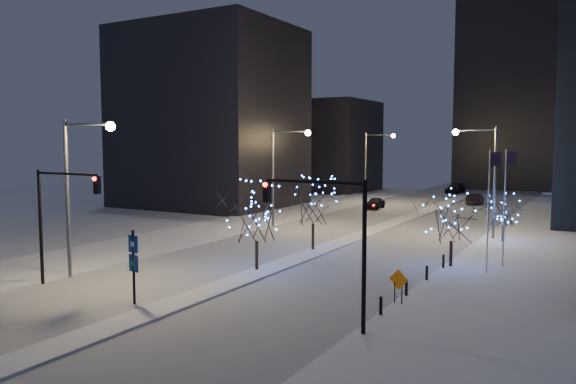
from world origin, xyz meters
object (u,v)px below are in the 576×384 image
Objects in this scene: car_far at (455,188)px; wayfinding_sign at (133,259)px; street_lamp_east at (484,167)px; street_lamp_w_far at (373,158)px; holiday_tree_plaza_far at (504,212)px; traffic_signal_west at (57,208)px; car_mid at (475,199)px; car_near at (375,203)px; construction_sign at (398,283)px; holiday_tree_plaza_near at (452,219)px; street_lamp_w_mid at (282,164)px; street_lamp_w_near at (78,176)px; traffic_signal_east at (332,228)px; holiday_tree_median_far at (313,203)px; holiday_tree_median_near at (257,214)px.

wayfinding_sign is at bearing -84.86° from car_far.
street_lamp_east is 1.80× the size of car_far.
street_lamp_w_far is 31.41m from holiday_tree_plaza_far.
street_lamp_w_far is at bearing -99.76° from car_far.
car_mid is at bearing 78.52° from traffic_signal_west.
traffic_signal_west reaches higher than car_near.
holiday_tree_plaza_far is at bearing 97.36° from construction_sign.
holiday_tree_plaza_near reaches higher than car_near.
car_mid is at bearing 68.76° from street_lamp_w_mid.
traffic_signal_west is 47.19m from car_near.
street_lamp_w_near is 1.80× the size of car_far.
street_lamp_east is at bearing 102.20° from construction_sign.
construction_sign is (1.36, 5.32, -3.51)m from traffic_signal_east.
car_near is at bearing 124.25° from construction_sign.
street_lamp_w_far is 24.94m from car_far.
holiday_tree_median_far is 1.11× the size of holiday_tree_plaza_near.
car_mid is 0.89× the size of holiday_tree_plaza_near.
holiday_tree_plaza_far reaches higher than wayfinding_sign.
street_lamp_east reaches higher than traffic_signal_east.
traffic_signal_west is at bearing -88.94° from street_lamp_w_mid.
street_lamp_w_near is at bearing 171.62° from wayfinding_sign.
street_lamp_w_near is 5.48× the size of construction_sign.
traffic_signal_east is 1.15× the size of holiday_tree_median_near.
street_lamp_w_far reaches higher than car_mid.
traffic_signal_west is at bearing -149.68° from construction_sign.
street_lamp_w_far is 52.97m from wayfinding_sign.
car_far is at bearing 83.03° from street_lamp_w_mid.
wayfinding_sign reaches higher than car_far.
construction_sign is at bearing -47.07° from street_lamp_w_mid.
street_lamp_w_mid reaches higher than car_near.
car_near is at bearing 87.03° from street_lamp_w_near.
street_lamp_w_near is 1.64× the size of holiday_tree_median_near.
construction_sign is (10.80, -2.98, -2.62)m from holiday_tree_median_near.
car_mid is (10.19, 12.24, -0.01)m from car_near.
holiday_tree_median_near is (7.94, 9.30, -0.89)m from traffic_signal_west.
street_lamp_w_far is 1.96× the size of holiday_tree_plaza_near.
street_lamp_east is 2.27× the size of car_near.
traffic_signal_west is at bearing -138.48° from holiday_tree_plaza_near.
traffic_signal_east is 1.24× the size of holiday_tree_median_far.
holiday_tree_plaza_near is (6.92, -42.45, 2.67)m from car_mid.
street_lamp_w_near reaches higher than construction_sign.
street_lamp_w_mid is at bearing 144.60° from construction_sign.
wayfinding_sign is (-1.50, -9.66, -1.42)m from holiday_tree_median_near.
holiday_tree_plaza_far is 32.44m from wayfinding_sign.
street_lamp_east is 2.50× the size of wayfinding_sign.
holiday_tree_plaza_near is (19.44, -35.24, -3.08)m from street_lamp_w_far.
wayfinding_sign is (-14.00, -29.26, -0.25)m from holiday_tree_plaza_far.
holiday_tree_plaza_far is at bearing 83.74° from traffic_signal_east.
street_lamp_east is 24.25m from construction_sign.
holiday_tree_plaza_far is at bearing 54.73° from traffic_signal_west.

